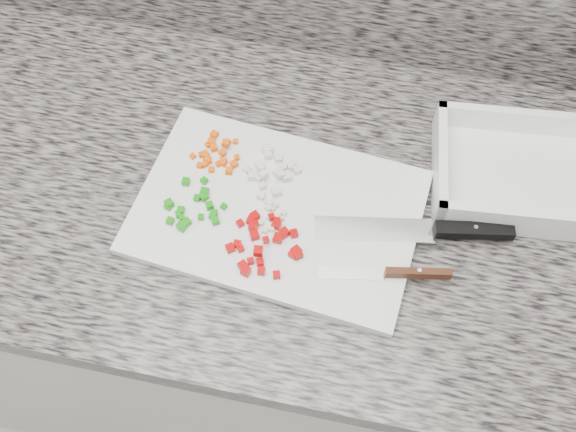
# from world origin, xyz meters

# --- Properties ---
(cabinet) EXTENTS (3.92, 0.62, 0.86)m
(cabinet) POSITION_xyz_m (0.00, 1.44, 0.43)
(cabinet) COLOR silver
(cabinet) RESTS_ON ground
(countertop) EXTENTS (3.96, 0.64, 0.04)m
(countertop) POSITION_xyz_m (0.00, 1.44, 0.88)
(countertop) COLOR slate
(countertop) RESTS_ON cabinet
(cutting_board) EXTENTS (0.44, 0.32, 0.01)m
(cutting_board) POSITION_xyz_m (0.08, 1.39, 0.91)
(cutting_board) COLOR silver
(cutting_board) RESTS_ON countertop
(carrot_pile) EXTENTS (0.08, 0.08, 0.02)m
(carrot_pile) POSITION_xyz_m (-0.03, 1.47, 0.92)
(carrot_pile) COLOR #E85405
(carrot_pile) RESTS_ON cutting_board
(onion_pile) EXTENTS (0.09, 0.10, 0.02)m
(onion_pile) POSITION_xyz_m (0.06, 1.45, 0.92)
(onion_pile) COLOR beige
(onion_pile) RESTS_ON cutting_board
(green_pepper_pile) EXTENTS (0.09, 0.10, 0.01)m
(green_pepper_pile) POSITION_xyz_m (-0.04, 1.37, 0.92)
(green_pepper_pile) COLOR #13810B
(green_pepper_pile) RESTS_ON cutting_board
(red_pepper_pile) EXTENTS (0.11, 0.11, 0.02)m
(red_pepper_pile) POSITION_xyz_m (0.08, 1.33, 0.92)
(red_pepper_pile) COLOR #AD0202
(red_pepper_pile) RESTS_ON cutting_board
(garlic_pile) EXTENTS (0.05, 0.06, 0.01)m
(garlic_pile) POSITION_xyz_m (0.08, 1.38, 0.92)
(garlic_pile) COLOR beige
(garlic_pile) RESTS_ON cutting_board
(chef_knife) EXTENTS (0.29, 0.08, 0.02)m
(chef_knife) POSITION_xyz_m (0.32, 1.40, 0.92)
(chef_knife) COLOR silver
(chef_knife) RESTS_ON cutting_board
(paring_knife) EXTENTS (0.18, 0.05, 0.02)m
(paring_knife) POSITION_xyz_m (0.27, 1.32, 0.92)
(paring_knife) COLOR silver
(paring_knife) RESTS_ON cutting_board
(tray) EXTENTS (0.29, 0.22, 0.06)m
(tray) POSITION_xyz_m (0.44, 1.53, 0.92)
(tray) COLOR white
(tray) RESTS_ON countertop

